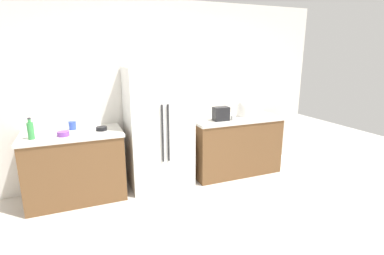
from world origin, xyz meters
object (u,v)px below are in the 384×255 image
rice_cooker (245,108)px  bottle_a (31,130)px  bowl_a (102,129)px  cup_a (72,125)px  bowl_b (63,134)px  refrigerator (159,128)px  cup_b (233,118)px  toaster (221,114)px

rice_cooker → bottle_a: size_ratio=1.07×
bowl_a → rice_cooker: bearing=1.4°
cup_a → bowl_b: size_ratio=0.77×
bottle_a → bowl_a: bearing=7.5°
bowl_b → refrigerator: bearing=6.1°
refrigerator → cup_b: 1.13m
toaster → bottle_a: (-2.52, -0.02, 0.01)m
cup_a → cup_b: bearing=-8.3°
cup_b → bottle_a: bearing=179.4°
cup_b → rice_cooker: bearing=30.7°
cup_b → bowl_a: 1.90m
bowl_b → toaster: bearing=0.5°
toaster → rice_cooker: 0.52m
toaster → bowl_b: 2.18m
rice_cooker → cup_a: (-2.57, 0.14, -0.07)m
cup_a → toaster: bearing=-7.6°
bottle_a → cup_b: bottle_a is taller
bottle_a → bowl_a: (0.80, 0.10, -0.08)m
rice_cooker → bowl_a: rice_cooker is taller
toaster → cup_a: toaster is taller
cup_b → bowl_a: cup_b is taller
bowl_b → rice_cooker: bearing=3.3°
rice_cooker → bowl_a: size_ratio=1.96×
rice_cooker → bowl_b: bearing=-176.7°
bottle_a → cup_b: size_ratio=3.43×
toaster → bottle_a: size_ratio=0.90×
refrigerator → bottle_a: size_ratio=6.69×
bottle_a → cup_a: size_ratio=2.35×
cup_a → bowl_a: cup_a is taller
rice_cooker → bowl_b: size_ratio=1.93×
cup_a → cup_b: 2.27m
bottle_a → bowl_b: bottle_a is taller
rice_cooker → bottle_a: 3.03m
bowl_a → cup_a: bearing=151.1°
refrigerator → toaster: (0.94, -0.11, 0.15)m
cup_a → cup_b: (2.25, -0.33, -0.02)m
rice_cooker → cup_b: bearing=-149.3°
rice_cooker → cup_b: (-0.32, -0.19, -0.09)m
toaster → cup_a: 2.09m
rice_cooker → bottle_a: rice_cooker is taller
bowl_a → bowl_b: 0.47m
refrigerator → toaster: size_ratio=7.41×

